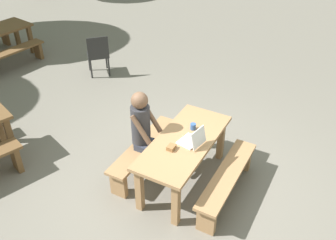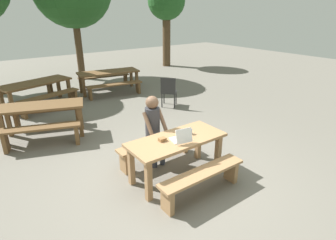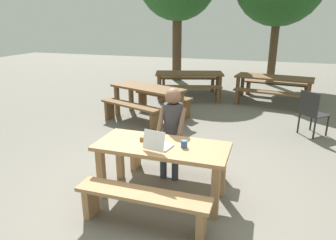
% 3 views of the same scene
% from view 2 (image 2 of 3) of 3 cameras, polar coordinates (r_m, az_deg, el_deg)
% --- Properties ---
extents(ground_plane, '(30.00, 30.00, 0.00)m').
position_cam_2_polar(ground_plane, '(4.97, 1.73, -11.54)').
color(ground_plane, slate).
extents(picnic_table_front, '(1.69, 0.73, 0.74)m').
position_cam_2_polar(picnic_table_front, '(4.66, 1.82, -5.20)').
color(picnic_table_front, '#9E754C').
rests_on(picnic_table_front, ground).
extents(bench_near, '(1.55, 0.30, 0.43)m').
position_cam_2_polar(bench_near, '(4.38, 7.15, -11.83)').
color(bench_near, '#9E754C').
rests_on(bench_near, ground).
extents(bench_far, '(1.55, 0.30, 0.43)m').
position_cam_2_polar(bench_far, '(5.27, -2.62, -5.45)').
color(bench_far, '#9E754C').
rests_on(bench_far, ground).
extents(laptop, '(0.33, 0.34, 0.25)m').
position_cam_2_polar(laptop, '(4.48, 2.80, -3.75)').
color(laptop, white).
rests_on(laptop, picnic_table_front).
extents(small_pouch, '(0.12, 0.09, 0.06)m').
position_cam_2_polar(small_pouch, '(4.50, -1.18, -4.05)').
color(small_pouch, olive).
rests_on(small_pouch, picnic_table_front).
extents(coffee_mug, '(0.08, 0.08, 0.09)m').
position_cam_2_polar(coffee_mug, '(4.75, 4.55, -2.41)').
color(coffee_mug, '#335693').
rests_on(coffee_mug, picnic_table_front).
extents(person_seated, '(0.38, 0.39, 1.33)m').
position_cam_2_polar(person_seated, '(5.02, -3.00, -1.18)').
color(person_seated, '#333847').
rests_on(person_seated, ground).
extents(plastic_chair, '(0.62, 0.62, 0.91)m').
position_cam_2_polar(plastic_chair, '(8.19, 0.15, 6.03)').
color(plastic_chair, '#262626').
rests_on(plastic_chair, ground).
extents(picnic_table_mid, '(2.13, 1.32, 0.74)m').
position_cam_2_polar(picnic_table_mid, '(9.12, -25.81, 6.48)').
color(picnic_table_mid, brown).
rests_on(picnic_table_mid, ground).
extents(bench_mid_south, '(1.80, 0.80, 0.47)m').
position_cam_2_polar(bench_mid_south, '(8.61, -23.36, 4.10)').
color(bench_mid_south, brown).
rests_on(bench_mid_south, ground).
extents(bench_mid_north, '(1.80, 0.80, 0.47)m').
position_cam_2_polar(bench_mid_north, '(9.78, -27.44, 5.43)').
color(bench_mid_north, brown).
rests_on(bench_mid_north, ground).
extents(picnic_table_rear, '(1.91, 1.25, 0.77)m').
position_cam_2_polar(picnic_table_rear, '(6.77, -24.70, 1.83)').
color(picnic_table_rear, brown).
rests_on(picnic_table_rear, ground).
extents(bench_rear_south, '(1.61, 0.83, 0.48)m').
position_cam_2_polar(bench_rear_south, '(6.34, -24.89, -2.33)').
color(bench_rear_south, brown).
rests_on(bench_rear_south, ground).
extents(bench_rear_north, '(1.61, 0.83, 0.48)m').
position_cam_2_polar(bench_rear_north, '(7.40, -23.84, 1.24)').
color(bench_rear_north, brown).
rests_on(bench_rear_north, ground).
extents(picnic_table_distant, '(2.17, 1.08, 0.72)m').
position_cam_2_polar(picnic_table_distant, '(9.97, -12.28, 9.30)').
color(picnic_table_distant, brown).
rests_on(picnic_table_distant, ground).
extents(bench_distant_south, '(1.89, 0.58, 0.43)m').
position_cam_2_polar(bench_distant_south, '(9.41, -11.00, 6.81)').
color(bench_distant_south, brown).
rests_on(bench_distant_south, ground).
extents(bench_distant_north, '(1.89, 0.58, 0.43)m').
position_cam_2_polar(bench_distant_north, '(10.67, -13.16, 8.44)').
color(bench_distant_north, brown).
rests_on(bench_distant_north, ground).
extents(tree_left, '(1.81, 1.81, 4.03)m').
position_cam_2_polar(tree_left, '(14.31, -0.33, 23.15)').
color(tree_left, '#4C3823').
rests_on(tree_left, ground).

